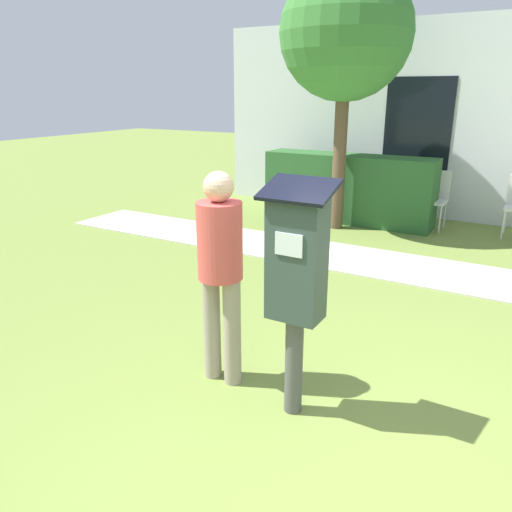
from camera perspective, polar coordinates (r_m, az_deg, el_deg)
name	(u,v)px	position (r m, az deg, el deg)	size (l,w,h in m)	color
ground_plane	(371,498)	(3.06, 12.98, -25.31)	(40.00, 40.00, 0.00)	olive
sidewalk	(471,279)	(6.31, 23.38, -2.40)	(12.00, 1.10, 0.02)	beige
building_facade	(512,124)	(8.89, 27.26, 13.30)	(10.00, 0.26, 3.20)	silver
parking_meter	(296,271)	(3.12, 4.63, -1.72)	(0.44, 0.31, 1.59)	#4C4C4C
person_standing	(220,263)	(3.53, -4.10, -0.84)	(0.32, 0.32, 1.58)	gray
outdoor_chair_left	(433,195)	(8.37, 19.58, 6.63)	(0.44, 0.44, 0.90)	silver
hedge_row	(348,188)	(8.42, 10.44, 7.60)	(2.78, 0.60, 1.10)	#285628
tree	(346,34)	(7.85, 10.23, 23.68)	(1.90, 1.90, 3.82)	brown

